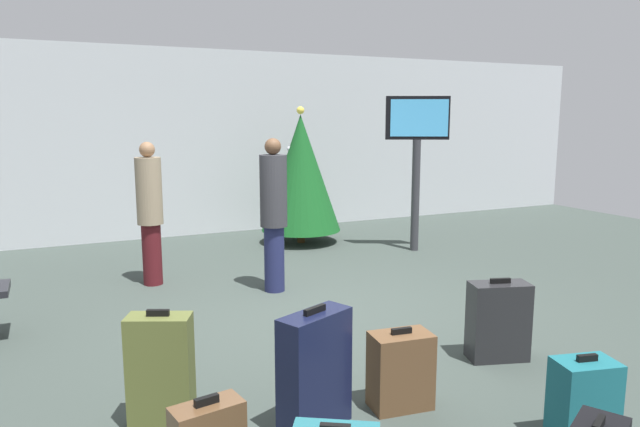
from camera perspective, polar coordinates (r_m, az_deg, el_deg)
ground_plane at (r=5.86m, az=-0.64°, el=-9.97°), size 16.00×16.00×0.00m
back_wall at (r=9.92m, az=-11.77°, el=6.78°), size 16.00×0.20×3.04m
holiday_tree at (r=8.99m, az=-1.90°, el=3.99°), size 1.23×1.23×2.11m
flight_info_kiosk at (r=8.53m, az=9.49°, el=6.82°), size 0.85×0.48×2.24m
traveller_0 at (r=6.99m, az=-16.34°, el=0.35°), size 0.42×0.42×1.67m
traveller_1 at (r=6.47m, az=-4.57°, el=0.23°), size 0.31×0.31×1.72m
suitcase_0 at (r=4.98m, az=17.08°, el=-10.05°), size 0.52×0.36×0.68m
suitcase_1 at (r=3.75m, az=-0.51°, el=-15.23°), size 0.53×0.38×0.80m
suitcase_2 at (r=4.09m, az=7.90°, el=-14.99°), size 0.43×0.29×0.56m
suitcase_3 at (r=3.97m, az=24.43°, el=-16.52°), size 0.40×0.32×0.57m
suitcase_7 at (r=3.89m, az=-15.35°, el=-14.79°), size 0.44×0.34×0.78m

